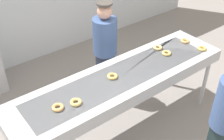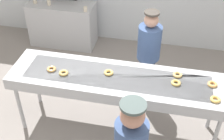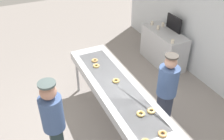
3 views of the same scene
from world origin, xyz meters
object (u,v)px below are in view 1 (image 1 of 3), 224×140
object	(u,v)px
glazed_donut_2	(158,47)
glazed_donut_3	(112,76)
glazed_donut_5	(185,41)
fryer_conveyor	(122,81)
glazed_donut_6	(76,102)
glazed_donut_0	(166,53)
glazed_donut_1	(58,107)
glazed_donut_4	(202,48)
worker_baker	(105,46)

from	to	relation	value
glazed_donut_2	glazed_donut_3	distance (m)	0.93
glazed_donut_5	fryer_conveyor	bearing A→B (deg)	-176.08
glazed_donut_5	glazed_donut_6	bearing A→B (deg)	-174.84
glazed_donut_0	glazed_donut_1	world-z (taller)	same
fryer_conveyor	glazed_donut_4	bearing A→B (deg)	-9.02
glazed_donut_4	glazed_donut_6	bearing A→B (deg)	176.85
glazed_donut_2	glazed_donut_4	distance (m)	0.61
glazed_donut_3	worker_baker	size ratio (longest dim) A/B	0.08
glazed_donut_0	glazed_donut_3	world-z (taller)	same
fryer_conveyor	glazed_donut_4	distance (m)	1.29
glazed_donut_3	glazed_donut_6	distance (m)	0.61
glazed_donut_5	glazed_donut_0	bearing A→B (deg)	-171.12
glazed_donut_0	glazed_donut_6	xyz separation A→B (m)	(-1.50, -0.11, 0.00)
glazed_donut_2	glazed_donut_3	bearing A→B (deg)	-170.64
fryer_conveyor	glazed_donut_3	bearing A→B (deg)	161.52
fryer_conveyor	glazed_donut_3	world-z (taller)	glazed_donut_3
fryer_conveyor	glazed_donut_0	world-z (taller)	glazed_donut_0
glazed_donut_3	worker_baker	bearing A→B (deg)	59.35
glazed_donut_0	glazed_donut_5	world-z (taller)	same
glazed_donut_4	glazed_donut_6	xyz separation A→B (m)	(-1.98, 0.11, 0.00)
glazed_donut_0	worker_baker	distance (m)	0.92
glazed_donut_4	glazed_donut_0	bearing A→B (deg)	156.12
glazed_donut_2	fryer_conveyor	bearing A→B (deg)	-166.48
glazed_donut_6	worker_baker	xyz separation A→B (m)	(1.06, 0.91, -0.10)
glazed_donut_4	worker_baker	bearing A→B (deg)	132.30
fryer_conveyor	glazed_donut_5	xyz separation A→B (m)	(1.25, 0.09, 0.10)
glazed_donut_6	glazed_donut_5	bearing A→B (deg)	5.16
glazed_donut_2	glazed_donut_3	xyz separation A→B (m)	(-0.92, -0.15, 0.00)
glazed_donut_3	glazed_donut_4	distance (m)	1.41
glazed_donut_0	glazed_donut_3	bearing A→B (deg)	178.28
glazed_donut_0	worker_baker	xyz separation A→B (m)	(-0.44, 0.80, -0.10)
glazed_donut_4	glazed_donut_6	world-z (taller)	same
glazed_donut_0	glazed_donut_3	xyz separation A→B (m)	(-0.90, 0.03, 0.00)
glazed_donut_0	worker_baker	size ratio (longest dim) A/B	0.08
glazed_donut_1	glazed_donut_2	bearing A→B (deg)	7.93
glazed_donut_0	glazed_donut_4	size ratio (longest dim) A/B	1.00
glazed_donut_6	glazed_donut_3	bearing A→B (deg)	12.49
glazed_donut_2	glazed_donut_6	world-z (taller)	same
worker_baker	glazed_donut_6	bearing A→B (deg)	55.66
glazed_donut_3	worker_baker	distance (m)	0.91
glazed_donut_4	glazed_donut_2	bearing A→B (deg)	140.21
glazed_donut_2	worker_baker	world-z (taller)	worker_baker
fryer_conveyor	worker_baker	size ratio (longest dim) A/B	1.86
glazed_donut_2	glazed_donut_5	world-z (taller)	same
glazed_donut_0	glazed_donut_6	bearing A→B (deg)	-176.00
fryer_conveyor	glazed_donut_5	distance (m)	1.25
glazed_donut_6	glazed_donut_2	bearing A→B (deg)	10.60
fryer_conveyor	glazed_donut_5	world-z (taller)	glazed_donut_5
glazed_donut_5	glazed_donut_6	xyz separation A→B (m)	(-1.96, -0.18, 0.00)
glazed_donut_3	glazed_donut_4	world-z (taller)	same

